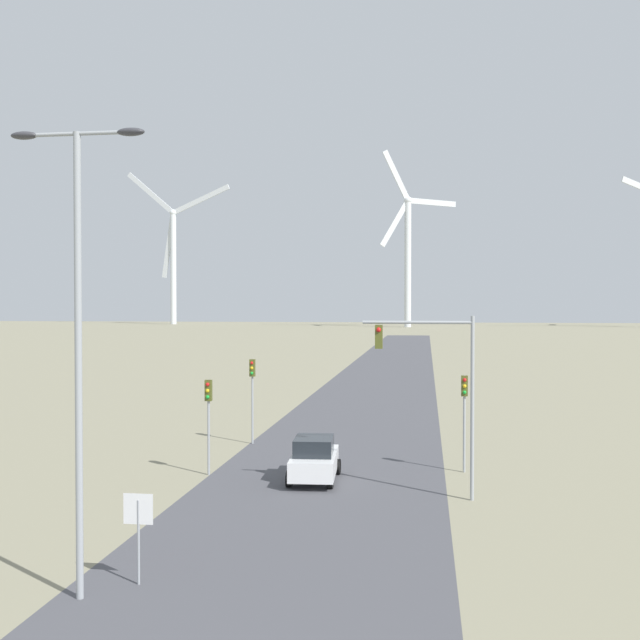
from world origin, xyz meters
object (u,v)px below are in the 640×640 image
traffic_light_post_near_right (464,402)px  wind_turbine_far_left (173,252)px  traffic_light_post_near_left (208,405)px  car_approaching (314,459)px  streetlamp (78,311)px  wind_turbine_left (408,249)px  stop_sign_near (138,521)px  traffic_light_mast_overhead (437,371)px  traffic_light_post_mid_left (252,382)px

traffic_light_post_near_right → wind_turbine_far_left: (-95.76, 237.38, 23.82)m
traffic_light_post_near_left → car_approaching: bearing=-5.0°
streetlamp → wind_turbine_left: wind_turbine_left is taller
streetlamp → car_approaching: (3.93, 13.13, -6.24)m
traffic_light_post_near_right → car_approaching: traffic_light_post_near_right is taller
traffic_light_post_near_left → stop_sign_near: bearing=-81.7°
traffic_light_mast_overhead → wind_turbine_far_left: (-94.49, 242.09, 22.09)m
wind_turbine_left → traffic_light_post_near_right: bearing=-87.9°
traffic_light_post_near_left → traffic_light_post_near_right: traffic_light_post_near_right is taller
traffic_light_post_near_left → traffic_light_mast_overhead: (9.63, -2.66, 1.83)m
traffic_light_post_near_right → car_approaching: 7.06m
streetlamp → car_approaching: size_ratio=2.76×
wind_turbine_left → traffic_light_post_near_left: bearing=-90.9°
streetlamp → wind_turbine_far_left: wind_turbine_far_left is taller
stop_sign_near → wind_turbine_left: wind_turbine_left is taller
wind_turbine_left → streetlamp: bearing=-90.6°
traffic_light_post_near_left → car_approaching: traffic_light_post_near_left is taller
traffic_light_post_near_right → traffic_light_post_mid_left: 11.92m
stop_sign_near → traffic_light_post_near_right: size_ratio=0.57×
traffic_light_post_near_right → wind_turbine_left: (-7.65, 212.39, 22.50)m
wind_turbine_far_left → stop_sign_near: bearing=-71.0°
traffic_light_post_near_left → traffic_light_post_near_right: bearing=10.7°
car_approaching → traffic_light_post_mid_left: bearing=119.9°
traffic_light_post_near_left → wind_turbine_left: wind_turbine_left is taller
wind_turbine_far_left → wind_turbine_left: size_ratio=1.01×
traffic_light_post_near_left → traffic_light_mast_overhead: 10.16m
car_approaching → traffic_light_mast_overhead: bearing=-24.3°
wind_turbine_far_left → wind_turbine_left: bearing=-15.8°
traffic_light_post_near_right → traffic_light_mast_overhead: size_ratio=0.61×
traffic_light_post_near_right → car_approaching: (-6.25, -2.47, -2.18)m
traffic_light_post_near_right → wind_turbine_left: size_ratio=0.07×
traffic_light_post_near_right → traffic_light_post_near_left: bearing=-169.3°
stop_sign_near → traffic_light_mast_overhead: size_ratio=0.35×
traffic_light_post_mid_left → car_approaching: bearing=-60.1°
streetlamp → wind_turbine_far_left: bearing=108.7°
stop_sign_near → traffic_light_post_mid_left: traffic_light_post_mid_left is taller
wind_turbine_left → car_approaching: bearing=-89.6°
traffic_light_mast_overhead → traffic_light_post_mid_left: bearing=133.4°
stop_sign_near → traffic_light_post_near_left: size_ratio=0.59×
traffic_light_post_mid_left → streetlamp: bearing=-88.6°
stop_sign_near → wind_turbine_far_left: 267.58m
stop_sign_near → car_approaching: 12.39m
stop_sign_near → car_approaching: stop_sign_near is taller
traffic_light_post_near_right → car_approaching: size_ratio=1.01×
traffic_light_post_near_left → traffic_light_post_mid_left: (0.20, 7.32, 0.25)m
car_approaching → wind_turbine_far_left: size_ratio=0.07×
traffic_light_mast_overhead → wind_turbine_far_left: 260.82m
traffic_light_post_mid_left → traffic_light_post_near_right: bearing=-26.2°
traffic_light_post_near_left → traffic_light_mast_overhead: bearing=-15.4°
wind_turbine_left → stop_sign_near: bearing=-90.4°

